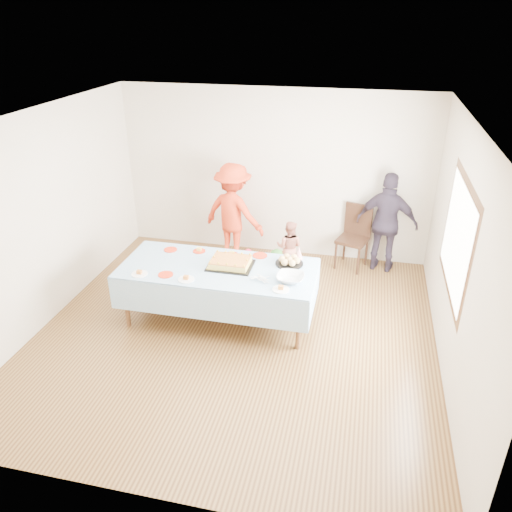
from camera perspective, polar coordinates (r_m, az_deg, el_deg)
The scene contains 22 objects.
ground at distance 6.51m, azimuth -2.30°, elevation -8.71°, with size 5.00×5.00×0.00m, color #482B14.
room_walls at distance 5.67m, azimuth -2.08°, elevation 6.00°, with size 5.04×5.04×2.72m.
party_table at distance 6.42m, azimuth -4.37°, elevation -1.73°, with size 2.50×1.10×0.78m.
birthday_cake at distance 6.39m, azimuth -2.94°, elevation -0.78°, with size 0.57×0.44×0.10m.
rolls_tray at distance 6.44m, azimuth 3.83°, elevation -0.58°, with size 0.36×0.36×0.11m.
punch_bowl at distance 6.06m, azimuth 3.95°, elevation -2.52°, with size 0.34×0.34×0.08m, color silver.
party_hat at distance 6.56m, azimuth 4.91°, elevation 0.38°, with size 0.11×0.11×0.19m, color silver.
fork_pile at distance 6.05m, azimuth 0.49°, elevation -2.58°, with size 0.24×0.18×0.07m, color white, non-canonical shape.
plate_red_far_a at distance 6.92m, azimuth -9.75°, elevation 0.73°, with size 0.18×0.18×0.01m, color red.
plate_red_far_b at distance 6.83m, azimuth -6.51°, elevation 0.57°, with size 0.17×0.17×0.01m, color red.
plate_red_far_c at distance 6.68m, azimuth -2.83°, elevation 0.13°, with size 0.19×0.19×0.01m, color red.
plate_red_far_d at distance 6.66m, azimuth 0.46°, elevation 0.05°, with size 0.20×0.20×0.01m, color red.
plate_red_near at distance 6.29m, azimuth -10.29°, elevation -2.10°, with size 0.19×0.19×0.01m, color red.
plate_white_left at distance 6.37m, azimuth -13.17°, elevation -2.01°, with size 0.20×0.20×0.01m, color white.
plate_white_mid at distance 6.14m, azimuth -7.98°, elevation -2.66°, with size 0.20×0.20×0.01m, color white.
plate_white_right at distance 5.88m, azimuth 2.86°, elevation -3.84°, with size 0.20×0.20×0.01m, color white.
dining_chair at distance 8.03m, azimuth 11.23°, elevation 2.62°, with size 0.55×0.55×1.01m.
toddler_left at distance 7.06m, azimuth -0.92°, elevation -1.98°, with size 0.28×0.18×0.77m, color red.
toddler_mid at distance 6.98m, azimuth 2.31°, elevation -2.25°, with size 0.39×0.25×0.79m, color #2D6822.
toddler_right at distance 7.73m, azimuth 3.81°, elevation 1.01°, with size 0.42×0.32×0.86m, color #C8735D.
adult_left at distance 7.99m, azimuth -2.59°, elevation 4.93°, with size 1.05×0.60×1.62m, color red.
adult_right at distance 7.91m, azimuth 14.73°, elevation 3.66°, with size 0.93×0.39×1.59m, color #2C2331.
Camera 1 is at (1.42, -5.12, 3.77)m, focal length 35.00 mm.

